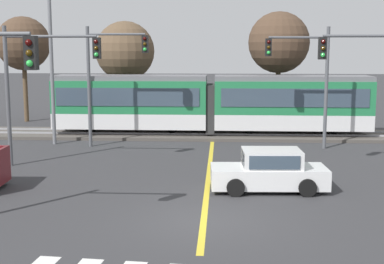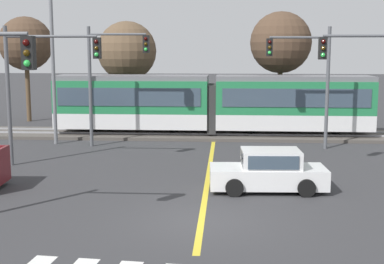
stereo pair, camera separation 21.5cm
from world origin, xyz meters
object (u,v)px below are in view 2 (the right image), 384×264
Objects in this scene: traffic_light_mid_left at (39,74)px; bare_tree_west at (127,51)px; traffic_light_far_right at (307,71)px; sedan_crossing at (268,172)px; light_rail_tram at (212,102)px; bare_tree_east at (281,43)px; traffic_light_far_left at (109,69)px; street_lamp_west at (56,41)px; bare_tree_far_west at (26,44)px.

bare_tree_west is at bearing 83.51° from traffic_light_mid_left.
sedan_crossing is at bearing -106.59° from traffic_light_far_right.
bare_tree_west is (-8.21, 16.39, 4.30)m from sedan_crossing.
light_rail_tram is 12.60m from sedan_crossing.
bare_tree_east is at bearing -1.52° from bare_tree_west.
street_lamp_west reaches higher than traffic_light_far_left.
sedan_crossing is 0.68× the size of traffic_light_far_left.
bare_tree_far_west is (-6.10, 14.59, 1.44)m from traffic_light_mid_left.
bare_tree_far_west is at bearing 130.92° from sedan_crossing.
street_lamp_west is (-2.98, 0.58, 1.41)m from traffic_light_far_left.
street_lamp_west is at bearing 169.04° from traffic_light_far_left.
traffic_light_far_right is 0.83× the size of bare_tree_east.
sedan_crossing is 11.98m from traffic_light_far_left.
sedan_crossing is at bearing -78.90° from light_rail_tram.
street_lamp_west reaches higher than bare_tree_west.
bare_tree_east reaches higher than traffic_light_far_right.
bare_tree_far_west is 7.79m from bare_tree_west.
traffic_light_far_right is 1.02× the size of traffic_light_mid_left.
street_lamp_west is 7.71m from bare_tree_west.
street_lamp_west reaches higher than traffic_light_far_right.
sedan_crossing is 18.83m from bare_tree_west.
sedan_crossing is 0.57× the size of bare_tree_east.
traffic_light_far_left reaches higher than light_rail_tram.
bare_tree_far_west reaches higher than traffic_light_far_left.
traffic_light_far_right reaches higher than sedan_crossing.
light_rail_tram is at bearing 35.55° from traffic_light_far_left.
street_lamp_west is (-1.01, 5.50, 1.47)m from traffic_light_mid_left.
street_lamp_west is 1.41× the size of bare_tree_west.
light_rail_tram is 3.02× the size of traffic_light_mid_left.
traffic_light_far_left is (-10.25, -0.08, 0.08)m from traffic_light_far_right.
light_rail_tram is 11.50m from traffic_light_mid_left.
traffic_light_far_left is 0.83× the size of bare_tree_east.
traffic_light_far_right is 10.25m from traffic_light_far_left.
sedan_crossing is at bearing -96.75° from bare_tree_east.
sedan_crossing is at bearing -63.40° from bare_tree_west.
light_rail_tram is at bearing -138.43° from bare_tree_east.
traffic_light_far_left is at bearing -50.11° from bare_tree_far_west.
traffic_light_mid_left is 0.81× the size of bare_tree_east.
street_lamp_west is at bearing -108.66° from bare_tree_west.
street_lamp_west is at bearing -158.87° from light_rail_tram.
traffic_light_mid_left reaches higher than sedan_crossing.
traffic_light_far_right is at bearing 73.41° from sedan_crossing.
sedan_crossing is 10.85m from traffic_light_mid_left.
traffic_light_far_left is 0.85× the size of bare_tree_far_west.
street_lamp_west is 1.33× the size of bare_tree_far_west.
traffic_light_far_left is 0.64× the size of street_lamp_west.
sedan_crossing is 0.61× the size of bare_tree_west.
bare_tree_far_west is (-18.33, 9.59, 1.46)m from traffic_light_far_right.
traffic_light_far_left is at bearing 132.05° from sedan_crossing.
street_lamp_west reaches higher than sedan_crossing.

